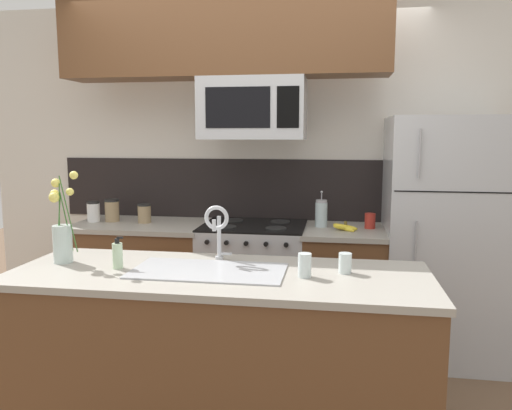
{
  "coord_description": "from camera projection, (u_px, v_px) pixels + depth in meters",
  "views": [
    {
      "loc": [
        0.6,
        -2.69,
        1.59
      ],
      "look_at": [
        0.12,
        0.27,
        1.16
      ],
      "focal_mm": 35.0,
      "sensor_mm": 36.0,
      "label": 1
    }
  ],
  "objects": [
    {
      "name": "dish_soap_bottle",
      "position": [
        118.0,
        255.0,
        2.53
      ],
      "size": [
        0.06,
        0.05,
        0.16
      ],
      "color": "beige",
      "rests_on": "island_counter"
    },
    {
      "name": "storage_jar_short",
      "position": [
        144.0,
        213.0,
        3.84
      ],
      "size": [
        0.1,
        0.1,
        0.15
      ],
      "color": "#997F5B",
      "rests_on": "back_counter_left"
    },
    {
      "name": "spare_glass",
      "position": [
        345.0,
        263.0,
        2.44
      ],
      "size": [
        0.06,
        0.06,
        0.1
      ],
      "color": "silver",
      "rests_on": "island_counter"
    },
    {
      "name": "splash_band",
      "position": [
        260.0,
        189.0,
        3.98
      ],
      "size": [
        3.3,
        0.01,
        0.48
      ],
      "primitive_type": "cube",
      "color": "black",
      "rests_on": "rear_partition"
    },
    {
      "name": "storage_jar_tall",
      "position": [
        94.0,
        212.0,
        3.88
      ],
      "size": [
        0.1,
        0.1,
        0.16
      ],
      "color": "silver",
      "rests_on": "back_counter_left"
    },
    {
      "name": "rear_partition",
      "position": [
        299.0,
        170.0,
        3.97
      ],
      "size": [
        5.2,
        0.1,
        2.6
      ],
      "primitive_type": "cube",
      "color": "silver",
      "rests_on": "ground"
    },
    {
      "name": "back_counter_left",
      "position": [
        144.0,
        280.0,
        3.9
      ],
      "size": [
        1.02,
        0.65,
        0.91
      ],
      "color": "brown",
      "rests_on": "ground"
    },
    {
      "name": "ground_plane",
      "position": [
        229.0,
        405.0,
        2.95
      ],
      "size": [
        10.0,
        10.0,
        0.0
      ],
      "primitive_type": "plane",
      "color": "brown"
    },
    {
      "name": "island_counter",
      "position": [
        219.0,
        358.0,
        2.53
      ],
      "size": [
        2.09,
        0.74,
        0.91
      ],
      "color": "brown",
      "rests_on": "ground"
    },
    {
      "name": "french_press",
      "position": [
        321.0,
        213.0,
        3.66
      ],
      "size": [
        0.09,
        0.09,
        0.27
      ],
      "color": "silver",
      "rests_on": "back_counter_right"
    },
    {
      "name": "sink_faucet",
      "position": [
        217.0,
        225.0,
        2.64
      ],
      "size": [
        0.14,
        0.14,
        0.31
      ],
      "color": "#B7BABF",
      "rests_on": "island_counter"
    },
    {
      "name": "back_counter_right",
      "position": [
        343.0,
        290.0,
        3.66
      ],
      "size": [
        0.6,
        0.65,
        0.91
      ],
      "color": "brown",
      "rests_on": "ground"
    },
    {
      "name": "storage_jar_medium",
      "position": [
        112.0,
        210.0,
        3.89
      ],
      "size": [
        0.11,
        0.11,
        0.17
      ],
      "color": "#997F5B",
      "rests_on": "back_counter_left"
    },
    {
      "name": "kitchen_sink",
      "position": [
        209.0,
        285.0,
        2.49
      ],
      "size": [
        0.76,
        0.39,
        0.16
      ],
      "color": "#ADAFB5",
      "rests_on": "island_counter"
    },
    {
      "name": "banana_bunch",
      "position": [
        345.0,
        227.0,
        3.53
      ],
      "size": [
        0.19,
        0.12,
        0.08
      ],
      "color": "yellow",
      "rests_on": "back_counter_right"
    },
    {
      "name": "stove_range",
      "position": [
        254.0,
        285.0,
        3.76
      ],
      "size": [
        0.76,
        0.64,
        0.93
      ],
      "color": "#B7BABF",
      "rests_on": "ground"
    },
    {
      "name": "upper_cabinet_band",
      "position": [
        223.0,
        34.0,
        3.49
      ],
      "size": [
        2.31,
        0.34,
        0.6
      ],
      "primitive_type": "cube",
      "color": "brown"
    },
    {
      "name": "flower_vase",
      "position": [
        62.0,
        237.0,
        2.64
      ],
      "size": [
        0.2,
        0.12,
        0.49
      ],
      "color": "silver",
      "rests_on": "island_counter"
    },
    {
      "name": "drinking_glass",
      "position": [
        305.0,
        265.0,
        2.37
      ],
      "size": [
        0.06,
        0.06,
        0.12
      ],
      "color": "silver",
      "rests_on": "island_counter"
    },
    {
      "name": "microwave",
      "position": [
        253.0,
        109.0,
        3.56
      ],
      "size": [
        0.74,
        0.4,
        0.43
      ],
      "color": "#B7BABF"
    },
    {
      "name": "refrigerator",
      "position": [
        443.0,
        239.0,
        3.51
      ],
      "size": [
        0.8,
        0.74,
        1.71
      ],
      "color": "#B7BABF",
      "rests_on": "ground"
    },
    {
      "name": "coffee_tin",
      "position": [
        370.0,
        221.0,
        3.6
      ],
      "size": [
        0.08,
        0.08,
        0.11
      ],
      "primitive_type": "cylinder",
      "color": "#B22D23",
      "rests_on": "back_counter_right"
    }
  ]
}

